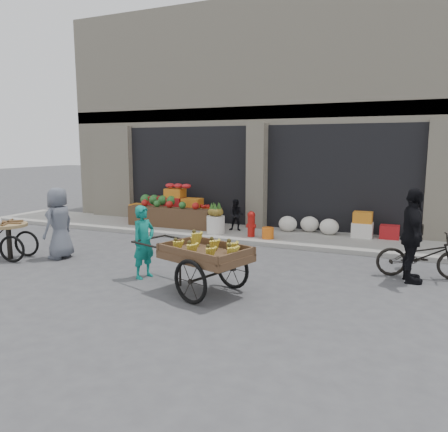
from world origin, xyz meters
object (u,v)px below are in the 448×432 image
at_px(seated_person, 236,215).
at_px(banana_cart, 203,250).
at_px(fire_hydrant, 251,223).
at_px(vendor_woman, 144,242).
at_px(tricycle_cart, 8,235).
at_px(vendor_grey, 59,223).
at_px(orange_bucket, 268,233).
at_px(bicycle, 422,256).
at_px(pineapple_bin, 216,225).
at_px(cyclist, 412,236).

relative_size(seated_person, banana_cart, 0.34).
relative_size(fire_hydrant, vendor_woman, 0.49).
distance_m(tricycle_cart, vendor_grey, 1.18).
distance_m(orange_bucket, bicycle, 4.20).
height_order(pineapple_bin, fire_hydrant, fire_hydrant).
distance_m(vendor_woman, vendor_grey, 2.72).
bearing_deg(bicycle, seated_person, 53.39).
distance_m(orange_bucket, cyclist, 4.26).
xyz_separation_m(tricycle_cart, cyclist, (8.55, 1.82, 0.34)).
xyz_separation_m(fire_hydrant, tricycle_cart, (-4.47, -4.09, 0.06)).
relative_size(banana_cart, vendor_grey, 1.65).
distance_m(pineapple_bin, fire_hydrant, 1.11).
distance_m(seated_person, tricycle_cart, 6.06).
xyz_separation_m(vendor_woman, tricycle_cart, (-3.69, -0.03, -0.16)).
bearing_deg(seated_person, cyclist, -41.49).
relative_size(orange_bucket, vendor_woman, 0.22).
bearing_deg(banana_cart, vendor_grey, -173.84).
bearing_deg(bicycle, fire_hydrant, 56.62).
bearing_deg(cyclist, bicycle, -36.26).
relative_size(pineapple_bin, vendor_woman, 0.36).
relative_size(tricycle_cart, cyclist, 0.80).
xyz_separation_m(pineapple_bin, vendor_woman, (0.32, -4.11, 0.35)).
xyz_separation_m(bicycle, cyclist, (-0.20, -0.40, 0.46)).
bearing_deg(tricycle_cart, fire_hydrant, 27.45).
bearing_deg(tricycle_cart, orange_bucket, 24.10).
relative_size(pineapple_bin, seated_person, 0.56).
bearing_deg(seated_person, vendor_woman, -101.03).
bearing_deg(tricycle_cart, seated_person, 36.49).
bearing_deg(orange_bucket, tricycle_cart, -140.90).
xyz_separation_m(pineapple_bin, bicycle, (5.38, -1.93, 0.08)).
xyz_separation_m(vendor_woman, bicycle, (5.06, 2.19, -0.27)).
xyz_separation_m(fire_hydrant, orange_bucket, (0.50, -0.05, -0.23)).
distance_m(bicycle, cyclist, 0.64).
xyz_separation_m(seated_person, banana_cart, (1.40, -5.09, 0.19)).
bearing_deg(vendor_grey, pineapple_bin, 145.72).
relative_size(orange_bucket, vendor_grey, 0.19).
height_order(bicycle, cyclist, cyclist).
relative_size(vendor_woman, tricycle_cart, 0.99).
bearing_deg(cyclist, fire_hydrant, 51.13).
bearing_deg(banana_cart, bicycle, 53.79).
height_order(seated_person, bicycle, seated_person).
height_order(fire_hydrant, cyclist, cyclist).
bearing_deg(seated_person, banana_cart, -84.56).
bearing_deg(vendor_woman, banana_cart, -89.79).
relative_size(vendor_woman, bicycle, 0.84).
bearing_deg(fire_hydrant, banana_cart, -80.97).
bearing_deg(vendor_woman, bicycle, -52.41).
bearing_deg(vendor_grey, fire_hydrant, 134.69).
bearing_deg(pineapple_bin, vendor_woman, -85.62).
bearing_deg(pineapple_bin, fire_hydrant, -2.60).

